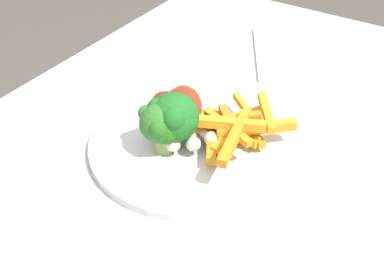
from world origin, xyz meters
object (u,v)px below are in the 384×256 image
broccoli_floret_middle (164,125)px  dining_table (214,215)px  fork (259,53)px  broccoli_floret_front (159,122)px  dinner_plate (192,144)px  carrot_fries_pile (234,128)px  broccoli_floret_back (173,118)px  chicken_drumstick_near (176,112)px  chicken_drumstick_far (180,109)px  chicken_drumstick_extra (185,107)px

broccoli_floret_middle → dining_table: bearing=135.9°
dining_table → fork: size_ratio=5.23×
broccoli_floret_front → broccoli_floret_middle: broccoli_floret_front is taller
broccoli_floret_front → dinner_plate: bearing=149.5°
broccoli_floret_middle → carrot_fries_pile: 0.09m
dining_table → dinner_plate: size_ratio=3.65×
dinner_plate → fork: dinner_plate is taller
broccoli_floret_front → broccoli_floret_back: broccoli_floret_back is taller
broccoli_floret_middle → chicken_drumstick_near: 0.06m
broccoli_floret_back → chicken_drumstick_near: (-0.04, -0.02, -0.03)m
dinner_plate → broccoli_floret_front: size_ratio=3.87×
broccoli_floret_middle → dinner_plate: bearing=158.0°
dining_table → dinner_plate: bearing=-72.4°
broccoli_floret_front → broccoli_floret_middle: 0.01m
broccoli_floret_middle → chicken_drumstick_far: bearing=-162.9°
carrot_fries_pile → chicken_drumstick_far: (-0.00, -0.08, -0.00)m
dining_table → chicken_drumstick_near: bearing=-94.8°
chicken_drumstick_extra → fork: chicken_drumstick_extra is taller
broccoli_floret_middle → chicken_drumstick_extra: size_ratio=0.54×
dining_table → broccoli_floret_front: (0.05, -0.06, 0.18)m
broccoli_floret_back → broccoli_floret_front: bearing=-44.3°
fork → dining_table: bearing=-14.6°
broccoli_floret_middle → chicken_drumstick_extra: bearing=-166.8°
dining_table → chicken_drumstick_far: chicken_drumstick_far is taller
broccoli_floret_middle → broccoli_floret_back: broccoli_floret_back is taller
dining_table → chicken_drumstick_near: (-0.01, -0.07, 0.16)m
carrot_fries_pile → chicken_drumstick_near: carrot_fries_pile is taller
broccoli_floret_back → chicken_drumstick_near: 0.06m
dining_table → broccoli_floret_middle: broccoli_floret_middle is taller
broccoli_floret_back → chicken_drumstick_near: broccoli_floret_back is taller
broccoli_floret_front → dining_table: bearing=131.8°
broccoli_floret_front → chicken_drumstick_near: (-0.06, -0.01, -0.02)m
chicken_drumstick_near → carrot_fries_pile: bearing=96.2°
chicken_drumstick_extra → chicken_drumstick_far: bearing=-17.0°
broccoli_floret_back → fork: size_ratio=0.41×
broccoli_floret_front → broccoli_floret_middle: size_ratio=1.09×
broccoli_floret_middle → fork: broccoli_floret_middle is taller
chicken_drumstick_near → fork: 0.27m
broccoli_floret_middle → broccoli_floret_back: bearing=157.8°
carrot_fries_pile → dining_table: bearing=-45.8°
chicken_drumstick_extra → fork: 0.25m
chicken_drumstick_near → fork: (-0.26, -0.01, -0.03)m
chicken_drumstick_near → chicken_drumstick_extra: size_ratio=1.09×
dining_table → chicken_drumstick_far: size_ratio=7.67×
chicken_drumstick_extra → chicken_drumstick_near: bearing=-6.3°
dining_table → broccoli_floret_middle: size_ratio=15.45×
dining_table → carrot_fries_pile: carrot_fries_pile is taller
broccoli_floret_middle → chicken_drumstick_far: size_ratio=0.50×
dinner_plate → carrot_fries_pile: (-0.03, 0.05, 0.03)m
chicken_drumstick_near → broccoli_floret_front: bearing=12.5°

